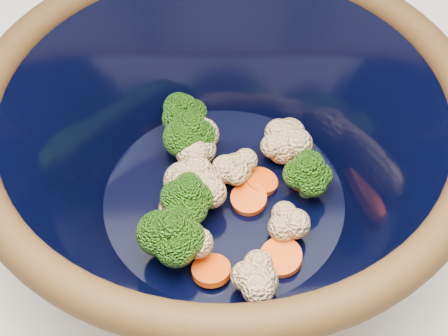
# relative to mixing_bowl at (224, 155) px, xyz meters

# --- Properties ---
(mixing_bowl) EXTENTS (0.41, 0.41, 0.16)m
(mixing_bowl) POSITION_rel_mixing_bowl_xyz_m (0.00, 0.00, 0.00)
(mixing_bowl) COLOR black
(mixing_bowl) RESTS_ON counter
(vegetable_pile) EXTENTS (0.15, 0.20, 0.05)m
(vegetable_pile) POSITION_rel_mixing_bowl_xyz_m (-0.01, 0.00, -0.03)
(vegetable_pile) COLOR #608442
(vegetable_pile) RESTS_ON mixing_bowl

